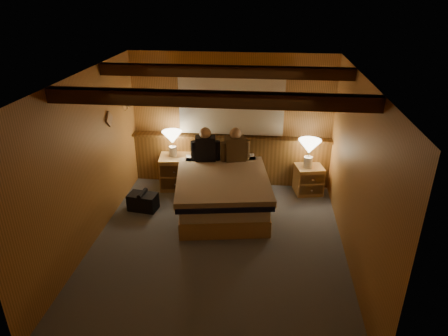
# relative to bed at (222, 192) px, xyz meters

# --- Properties ---
(floor) EXTENTS (4.20, 4.20, 0.00)m
(floor) POSITION_rel_bed_xyz_m (0.04, -1.01, -0.33)
(floor) COLOR #525861
(floor) RESTS_ON ground
(ceiling) EXTENTS (4.20, 4.20, 0.00)m
(ceiling) POSITION_rel_bed_xyz_m (0.04, -1.01, 2.07)
(ceiling) COLOR tan
(ceiling) RESTS_ON wall_back
(wall_back) EXTENTS (3.60, 0.00, 3.60)m
(wall_back) POSITION_rel_bed_xyz_m (0.04, 1.09, 0.87)
(wall_back) COLOR #BC8043
(wall_back) RESTS_ON floor
(wall_left) EXTENTS (0.00, 4.20, 4.20)m
(wall_left) POSITION_rel_bed_xyz_m (-1.76, -1.01, 0.87)
(wall_left) COLOR #BC8043
(wall_left) RESTS_ON floor
(wall_right) EXTENTS (0.00, 4.20, 4.20)m
(wall_right) POSITION_rel_bed_xyz_m (1.84, -1.01, 0.87)
(wall_right) COLOR #BC8043
(wall_right) RESTS_ON floor
(wall_front) EXTENTS (3.60, 0.00, 3.60)m
(wall_front) POSITION_rel_bed_xyz_m (0.04, -3.11, 0.87)
(wall_front) COLOR #BC8043
(wall_front) RESTS_ON floor
(wainscot) EXTENTS (3.60, 0.23, 0.94)m
(wainscot) POSITION_rel_bed_xyz_m (0.04, 1.03, 0.16)
(wainscot) COLOR brown
(wainscot) RESTS_ON wall_back
(curtain_window) EXTENTS (2.18, 0.09, 1.11)m
(curtain_window) POSITION_rel_bed_xyz_m (0.04, 1.02, 1.19)
(curtain_window) COLOR #412510
(curtain_window) RESTS_ON wall_back
(ceiling_beams) EXTENTS (3.60, 1.65, 0.16)m
(ceiling_beams) POSITION_rel_bed_xyz_m (0.04, -0.86, 1.98)
(ceiling_beams) COLOR #412510
(ceiling_beams) RESTS_ON ceiling
(coat_rail) EXTENTS (0.05, 0.55, 0.24)m
(coat_rail) POSITION_rel_bed_xyz_m (-1.68, 0.57, 1.34)
(coat_rail) COLOR white
(coat_rail) RESTS_ON wall_left
(framed_print) EXTENTS (0.30, 0.04, 0.25)m
(framed_print) POSITION_rel_bed_xyz_m (1.39, 1.07, 1.22)
(framed_print) COLOR #A17650
(framed_print) RESTS_ON wall_back
(bed) EXTENTS (1.70, 2.05, 0.63)m
(bed) POSITION_rel_bed_xyz_m (0.00, 0.00, 0.00)
(bed) COLOR tan
(bed) RESTS_ON floor
(nightstand_left) EXTENTS (0.61, 0.56, 0.61)m
(nightstand_left) POSITION_rel_bed_xyz_m (-0.94, 0.72, -0.02)
(nightstand_left) COLOR tan
(nightstand_left) RESTS_ON floor
(nightstand_right) EXTENTS (0.54, 0.50, 0.51)m
(nightstand_right) POSITION_rel_bed_xyz_m (1.47, 0.76, -0.08)
(nightstand_right) COLOR tan
(nightstand_right) RESTS_ON floor
(lamp_left) EXTENTS (0.36, 0.36, 0.47)m
(lamp_left) POSITION_rel_bed_xyz_m (-0.98, 0.75, 0.61)
(lamp_left) COLOR silver
(lamp_left) RESTS_ON nightstand_left
(lamp_right) EXTENTS (0.39, 0.39, 0.51)m
(lamp_right) POSITION_rel_bed_xyz_m (1.42, 0.74, 0.53)
(lamp_right) COLOR silver
(lamp_right) RESTS_ON nightstand_right
(person_left) EXTENTS (0.51, 0.25, 0.62)m
(person_left) POSITION_rel_bed_xyz_m (-0.36, 0.57, 0.55)
(person_left) COLOR black
(person_left) RESTS_ON bed
(person_right) EXTENTS (0.49, 0.29, 0.62)m
(person_right) POSITION_rel_bed_xyz_m (0.16, 0.62, 0.55)
(person_right) COLOR #45321B
(person_right) RESTS_ON bed
(duffel_bag) EXTENTS (0.50, 0.34, 0.34)m
(duffel_bag) POSITION_rel_bed_xyz_m (-1.31, -0.15, -0.18)
(duffel_bag) COLOR black
(duffel_bag) RESTS_ON floor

